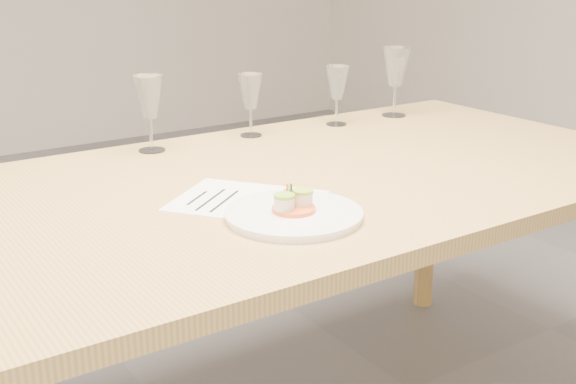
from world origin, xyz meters
TOP-DOWN VIEW (x-y plane):
  - dining_table at (0.00, 0.00)m, footprint 2.40×1.00m
  - dinner_plate at (0.07, -0.25)m, footprint 0.28×0.28m
  - recipe_sheet at (0.04, -0.10)m, footprint 0.37×0.38m
  - wine_glass_1 at (0.05, 0.40)m, footprint 0.08×0.08m
  - wine_glass_2 at (0.36, 0.40)m, footprint 0.07×0.07m
  - wine_glass_3 at (0.65, 0.38)m, footprint 0.07×0.07m
  - wine_glass_4 at (0.89, 0.38)m, footprint 0.09×0.09m

SIDE VIEW (x-z plane):
  - dining_table at x=0.00m, z-range 0.31..1.06m
  - recipe_sheet at x=0.04m, z-range 0.75..0.75m
  - dinner_plate at x=0.07m, z-range 0.73..0.80m
  - wine_glass_2 at x=0.36m, z-range 0.79..0.97m
  - wine_glass_3 at x=0.65m, z-range 0.79..0.97m
  - wine_glass_1 at x=0.05m, z-range 0.79..0.99m
  - wine_glass_4 at x=0.89m, z-range 0.79..1.02m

